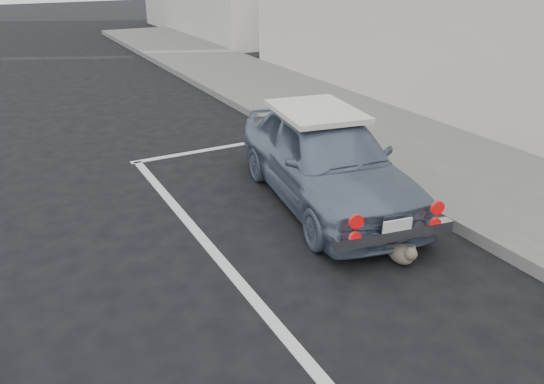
{
  "coord_description": "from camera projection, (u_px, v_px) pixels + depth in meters",
  "views": [
    {
      "loc": [
        -2.73,
        -1.47,
        3.01
      ],
      "look_at": [
        -0.35,
        2.98,
        0.75
      ],
      "focal_mm": 35.0,
      "sensor_mm": 36.0,
      "label": 1
    }
  ],
  "objects": [
    {
      "name": "pline_front",
      "position": [
        218.0,
        148.0,
        9.04
      ],
      "size": [
        3.0,
        0.12,
        0.01
      ],
      "primitive_type": "cube",
      "color": "silver",
      "rests_on": "ground"
    },
    {
      "name": "retro_coupe",
      "position": [
        326.0,
        158.0,
        6.87
      ],
      "size": [
        1.97,
        3.73,
        1.21
      ],
      "rotation": [
        0.0,
        0.0,
        -0.16
      ],
      "color": "slate",
      "rests_on": "ground"
    },
    {
      "name": "pline_side",
      "position": [
        225.0,
        266.0,
        5.62
      ],
      "size": [
        0.12,
        7.0,
        0.01
      ],
      "primitive_type": "cube",
      "color": "silver",
      "rests_on": "ground"
    },
    {
      "name": "cat",
      "position": [
        402.0,
        252.0,
        5.63
      ],
      "size": [
        0.24,
        0.52,
        0.28
      ],
      "rotation": [
        0.0,
        0.0,
        -0.04
      ],
      "color": "#78675B",
      "rests_on": "ground"
    }
  ]
}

